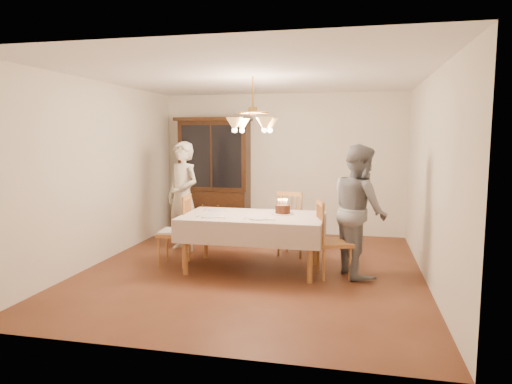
% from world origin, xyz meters
% --- Properties ---
extents(ground, '(5.00, 5.00, 0.00)m').
position_xyz_m(ground, '(0.00, 0.00, 0.00)').
color(ground, '#512717').
rests_on(ground, ground).
extents(room_shell, '(5.00, 5.00, 5.00)m').
position_xyz_m(room_shell, '(0.00, 0.00, 1.58)').
color(room_shell, white).
rests_on(room_shell, ground).
extents(dining_table, '(1.90, 1.10, 0.76)m').
position_xyz_m(dining_table, '(0.00, 0.00, 0.68)').
color(dining_table, brown).
rests_on(dining_table, ground).
extents(china_hutch, '(1.38, 0.54, 2.16)m').
position_xyz_m(china_hutch, '(-1.25, 2.25, 1.04)').
color(china_hutch, black).
rests_on(china_hutch, ground).
extents(chair_far_side, '(0.53, 0.52, 1.00)m').
position_xyz_m(chair_far_side, '(0.44, 0.87, 0.44)').
color(chair_far_side, brown).
rests_on(chair_far_side, ground).
extents(chair_left_end, '(0.46, 0.48, 1.00)m').
position_xyz_m(chair_left_end, '(-1.13, 0.01, 0.45)').
color(chair_left_end, brown).
rests_on(chair_left_end, ground).
extents(chair_right_end, '(0.52, 0.54, 1.00)m').
position_xyz_m(chair_right_end, '(1.09, -0.09, 0.44)').
color(chair_right_end, brown).
rests_on(chair_right_end, ground).
extents(elderly_woman, '(0.76, 0.68, 1.74)m').
position_xyz_m(elderly_woman, '(-1.32, 0.82, 0.87)').
color(elderly_woman, beige).
rests_on(elderly_woman, ground).
extents(adult_in_grey, '(0.91, 1.02, 1.72)m').
position_xyz_m(adult_in_grey, '(1.41, 0.09, 0.86)').
color(adult_in_grey, slate).
rests_on(adult_in_grey, ground).
extents(birthday_cake, '(0.30, 0.30, 0.21)m').
position_xyz_m(birthday_cake, '(0.38, 0.16, 0.82)').
color(birthday_cake, white).
rests_on(birthday_cake, dining_table).
extents(place_setting_near_left, '(0.39, 0.25, 0.02)m').
position_xyz_m(place_setting_near_left, '(-0.50, -0.27, 0.77)').
color(place_setting_near_left, white).
rests_on(place_setting_near_left, dining_table).
extents(place_setting_near_right, '(0.40, 0.25, 0.02)m').
position_xyz_m(place_setting_near_right, '(0.15, -0.27, 0.77)').
color(place_setting_near_right, white).
rests_on(place_setting_near_right, dining_table).
extents(place_setting_far_left, '(0.42, 0.27, 0.02)m').
position_xyz_m(place_setting_far_left, '(-0.58, 0.28, 0.77)').
color(place_setting_far_left, white).
rests_on(place_setting_far_left, dining_table).
extents(chandelier, '(0.62, 0.62, 0.73)m').
position_xyz_m(chandelier, '(-0.00, -0.00, 1.98)').
color(chandelier, '#BF8C3F').
rests_on(chandelier, ground).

